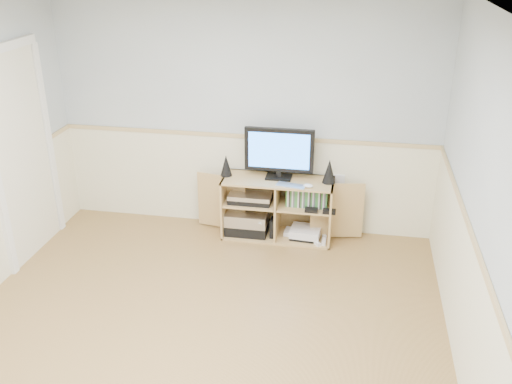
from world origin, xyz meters
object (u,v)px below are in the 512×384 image
(media_cabinet, at_px, (278,206))
(keyboard, at_px, (291,186))
(monitor, at_px, (279,152))
(game_consoles, at_px, (304,233))

(media_cabinet, xyz_separation_m, keyboard, (0.15, -0.19, 0.32))
(keyboard, bearing_deg, monitor, 138.89)
(monitor, distance_m, keyboard, 0.37)
(media_cabinet, relative_size, game_consoles, 3.92)
(monitor, bearing_deg, game_consoles, -11.68)
(monitor, height_order, game_consoles, monitor)
(media_cabinet, height_order, game_consoles, media_cabinet)
(monitor, bearing_deg, keyboard, -51.40)
(keyboard, bearing_deg, game_consoles, 51.85)
(game_consoles, bearing_deg, monitor, 168.32)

